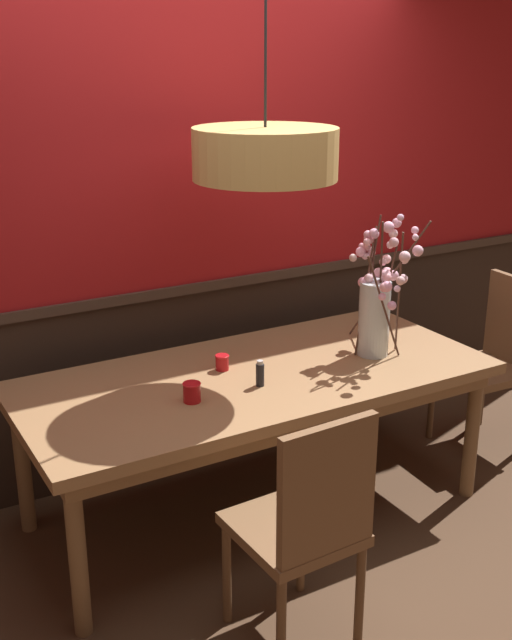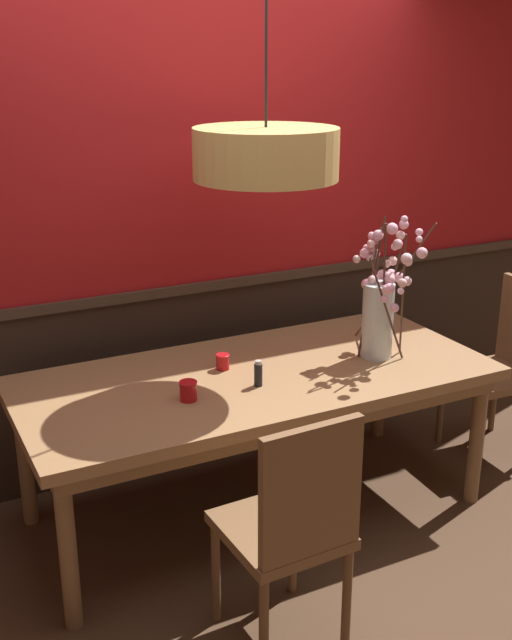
{
  "view_description": "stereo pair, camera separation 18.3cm",
  "coord_description": "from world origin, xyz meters",
  "px_view_note": "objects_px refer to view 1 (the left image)",
  "views": [
    {
      "loc": [
        -1.67,
        -2.9,
        2.15
      ],
      "look_at": [
        0.0,
        0.0,
        0.99
      ],
      "focal_mm": 44.13,
      "sensor_mm": 36.0,
      "label": 1
    },
    {
      "loc": [
        -1.51,
        -2.99,
        2.15
      ],
      "look_at": [
        0.0,
        0.0,
        0.99
      ],
      "focal_mm": 44.13,
      "sensor_mm": 36.0,
      "label": 2
    }
  ],
  "objects_px": {
    "chair_head_east_end": "(494,356)",
    "pendant_lamp": "(265,154)",
    "chair_far_side_left": "(125,366)",
    "vase_with_blossoms": "(377,306)",
    "condiment_bottle": "(260,374)",
    "chair_near_side_left": "(306,522)",
    "candle_holder_nearer_edge": "(192,392)",
    "chair_far_side_right": "(225,343)",
    "candle_holder_nearer_center": "(222,362)",
    "dining_table": "(256,389)"
  },
  "relations": [
    {
      "from": "chair_near_side_left",
      "to": "chair_far_side_right",
      "type": "distance_m",
      "value": 1.92
    },
    {
      "from": "chair_far_side_left",
      "to": "candle_holder_nearer_edge",
      "type": "bearing_deg",
      "value": -94.68
    },
    {
      "from": "vase_with_blossoms",
      "to": "chair_far_side_left",
      "type": "bearing_deg",
      "value": 133.57
    },
    {
      "from": "condiment_bottle",
      "to": "chair_head_east_end",
      "type": "bearing_deg",
      "value": 3.74
    },
    {
      "from": "chair_near_side_left",
      "to": "candle_holder_nearer_edge",
      "type": "xyz_separation_m",
      "value": [
        -0.09,
        0.75,
        0.24
      ]
    },
    {
      "from": "chair_far_side_left",
      "to": "vase_with_blossoms",
      "type": "bearing_deg",
      "value": -46.43
    },
    {
      "from": "pendant_lamp",
      "to": "chair_far_side_left",
      "type": "bearing_deg",
      "value": 112.55
    },
    {
      "from": "dining_table",
      "to": "chair_far_side_left",
      "type": "xyz_separation_m",
      "value": [
        -0.31,
        0.9,
        -0.14
      ]
    },
    {
      "from": "candle_holder_nearer_center",
      "to": "pendant_lamp",
      "type": "xyz_separation_m",
      "value": [
        0.18,
        -0.09,
        0.95
      ]
    },
    {
      "from": "candle_holder_nearer_center",
      "to": "chair_far_side_left",
      "type": "bearing_deg",
      "value": 103.4
    },
    {
      "from": "candle_holder_nearer_center",
      "to": "condiment_bottle",
      "type": "relative_size",
      "value": 0.62
    },
    {
      "from": "chair_far_side_left",
      "to": "candle_holder_nearer_center",
      "type": "bearing_deg",
      "value": -76.6
    },
    {
      "from": "chair_near_side_left",
      "to": "candle_holder_nearer_center",
      "type": "height_order",
      "value": "chair_near_side_left"
    },
    {
      "from": "vase_with_blossoms",
      "to": "candle_holder_nearer_edge",
      "type": "height_order",
      "value": "vase_with_blossoms"
    },
    {
      "from": "chair_head_east_end",
      "to": "candle_holder_nearer_center",
      "type": "height_order",
      "value": "chair_head_east_end"
    },
    {
      "from": "chair_far_side_left",
      "to": "chair_far_side_right",
      "type": "bearing_deg",
      "value": 2.48
    },
    {
      "from": "chair_far_side_right",
      "to": "vase_with_blossoms",
      "type": "height_order",
      "value": "vase_with_blossoms"
    },
    {
      "from": "candle_holder_nearer_edge",
      "to": "condiment_bottle",
      "type": "height_order",
      "value": "condiment_bottle"
    },
    {
      "from": "chair_near_side_left",
      "to": "chair_head_east_end",
      "type": "bearing_deg",
      "value": 25.09
    },
    {
      "from": "vase_with_blossoms",
      "to": "chair_far_side_right",
      "type": "bearing_deg",
      "value": 106.7
    },
    {
      "from": "chair_far_side_right",
      "to": "vase_with_blossoms",
      "type": "xyz_separation_m",
      "value": [
        0.3,
        -1.01,
        0.47
      ]
    },
    {
      "from": "chair_near_side_left",
      "to": "pendant_lamp",
      "type": "relative_size",
      "value": 0.71
    },
    {
      "from": "chair_head_east_end",
      "to": "candle_holder_nearer_center",
      "type": "relative_size",
      "value": 13.08
    },
    {
      "from": "chair_far_side_left",
      "to": "condiment_bottle",
      "type": "height_order",
      "value": "chair_far_side_left"
    },
    {
      "from": "chair_far_side_right",
      "to": "condiment_bottle",
      "type": "bearing_deg",
      "value": -109.7
    },
    {
      "from": "dining_table",
      "to": "pendant_lamp",
      "type": "height_order",
      "value": "pendant_lamp"
    },
    {
      "from": "vase_with_blossoms",
      "to": "candle_holder_nearer_edge",
      "type": "bearing_deg",
      "value": -176.74
    },
    {
      "from": "chair_far_side_left",
      "to": "chair_far_side_right",
      "type": "height_order",
      "value": "chair_far_side_right"
    },
    {
      "from": "dining_table",
      "to": "pendant_lamp",
      "type": "relative_size",
      "value": 1.59
    },
    {
      "from": "candle_holder_nearer_center",
      "to": "condiment_bottle",
      "type": "xyz_separation_m",
      "value": [
        0.06,
        -0.25,
        0.02
      ]
    },
    {
      "from": "chair_near_side_left",
      "to": "candle_holder_nearer_edge",
      "type": "distance_m",
      "value": 0.79
    },
    {
      "from": "candle_holder_nearer_edge",
      "to": "candle_holder_nearer_center",
      "type": "bearing_deg",
      "value": 42.09
    },
    {
      "from": "chair_near_side_left",
      "to": "vase_with_blossoms",
      "type": "relative_size",
      "value": 1.4
    },
    {
      "from": "chair_far_side_right",
      "to": "candle_holder_nearer_edge",
      "type": "bearing_deg",
      "value": -123.86
    },
    {
      "from": "candle_holder_nearer_center",
      "to": "vase_with_blossoms",
      "type": "bearing_deg",
      "value": -14.26
    },
    {
      "from": "candle_holder_nearer_edge",
      "to": "pendant_lamp",
      "type": "height_order",
      "value": "pendant_lamp"
    },
    {
      "from": "chair_head_east_end",
      "to": "chair_far_side_right",
      "type": "xyz_separation_m",
      "value": [
        -1.2,
        0.96,
        -0.02
      ]
    },
    {
      "from": "pendant_lamp",
      "to": "chair_head_east_end",
      "type": "bearing_deg",
      "value": -2.16
    },
    {
      "from": "candle_holder_nearer_center",
      "to": "chair_far_side_right",
      "type": "bearing_deg",
      "value": 61.65
    },
    {
      "from": "chair_near_side_left",
      "to": "pendant_lamp",
      "type": "height_order",
      "value": "pendant_lamp"
    },
    {
      "from": "dining_table",
      "to": "pendant_lamp",
      "type": "bearing_deg",
      "value": 22.57
    },
    {
      "from": "chair_head_east_end",
      "to": "chair_far_side_left",
      "type": "height_order",
      "value": "chair_head_east_end"
    },
    {
      "from": "vase_with_blossoms",
      "to": "condiment_bottle",
      "type": "height_order",
      "value": "vase_with_blossoms"
    },
    {
      "from": "candle_holder_nearer_edge",
      "to": "chair_far_side_right",
      "type": "bearing_deg",
      "value": 56.14
    },
    {
      "from": "chair_head_east_end",
      "to": "pendant_lamp",
      "type": "relative_size",
      "value": 0.7
    },
    {
      "from": "dining_table",
      "to": "chair_head_east_end",
      "type": "bearing_deg",
      "value": -1.14
    },
    {
      "from": "candle_holder_nearer_edge",
      "to": "vase_with_blossoms",
      "type": "bearing_deg",
      "value": 3.26
    },
    {
      "from": "chair_head_east_end",
      "to": "pendant_lamp",
      "type": "height_order",
      "value": "pendant_lamp"
    },
    {
      "from": "condiment_bottle",
      "to": "pendant_lamp",
      "type": "height_order",
      "value": "pendant_lamp"
    },
    {
      "from": "chair_head_east_end",
      "to": "candle_holder_nearer_center",
      "type": "bearing_deg",
      "value": 175.02
    }
  ]
}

